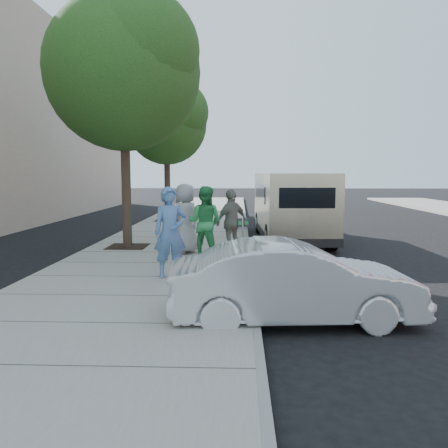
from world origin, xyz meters
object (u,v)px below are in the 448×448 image
at_px(tree_near, 125,67).
at_px(tree_far, 167,121).
at_px(person_officer, 170,232).
at_px(person_striped_polo, 232,222).
at_px(van, 291,205).
at_px(sedan, 294,282).
at_px(person_green_shirt, 205,222).
at_px(parking_meter, 243,233).
at_px(person_gray_shirt, 185,219).

relative_size(tree_near, tree_far, 1.16).
xyz_separation_m(person_officer, person_striped_polo, (1.28, 2.78, -0.08)).
relative_size(van, person_officer, 3.33).
relative_size(sedan, person_green_shirt, 2.08).
height_order(tree_near, parking_meter, tree_near).
xyz_separation_m(tree_far, person_officer, (1.92, -11.52, -3.74)).
bearing_deg(tree_far, sedan, -72.79).
bearing_deg(person_officer, parking_meter, -1.13).
xyz_separation_m(sedan, person_officer, (-2.39, 2.42, 0.48)).
relative_size(tree_far, person_officer, 3.28).
height_order(tree_far, person_gray_shirt, tree_far).
distance_m(tree_far, person_officer, 12.26).
height_order(tree_near, person_officer, tree_near).
relative_size(person_officer, person_green_shirt, 1.03).
bearing_deg(person_green_shirt, person_officer, 91.40).
height_order(tree_near, person_striped_polo, tree_near).
distance_m(tree_far, parking_meter, 12.18).
bearing_deg(parking_meter, sedan, -86.63).
bearing_deg(person_green_shirt, van, -106.46).
distance_m(person_officer, person_striped_polo, 3.06).
bearing_deg(parking_meter, van, 61.38).
height_order(tree_far, sedan, tree_far).
distance_m(tree_near, person_officer, 6.20).
relative_size(tree_near, van, 1.14).
xyz_separation_m(van, person_striped_polo, (-2.07, -3.75, -0.22)).
relative_size(tree_far, parking_meter, 5.18).
relative_size(person_gray_shirt, person_striped_polo, 1.08).
distance_m(sedan, person_green_shirt, 4.97).
relative_size(tree_near, sedan, 1.87).
height_order(van, person_striped_polo, van).
height_order(parking_meter, person_striped_polo, person_striped_polo).
relative_size(parking_meter, person_gray_shirt, 0.63).
height_order(person_green_shirt, person_gray_shirt, person_gray_shirt).
xyz_separation_m(van, sedan, (-0.96, -8.94, -0.62)).
bearing_deg(tree_far, person_striped_polo, -69.84).
bearing_deg(tree_near, person_officer, -63.85).
height_order(van, person_officer, van).
height_order(van, person_gray_shirt, van).
distance_m(tree_near, person_striped_polo, 5.63).
height_order(person_green_shirt, person_striped_polo, person_green_shirt).
relative_size(parking_meter, person_green_shirt, 0.65).
height_order(tree_near, person_gray_shirt, tree_near).
bearing_deg(person_officer, person_green_shirt, 56.50).
relative_size(tree_near, person_striped_polo, 4.13).
height_order(person_officer, person_gray_shirt, person_officer).
bearing_deg(van, person_officer, -119.41).
bearing_deg(person_green_shirt, person_striped_polo, -124.01).
bearing_deg(sedan, person_green_shirt, 17.02).
relative_size(tree_far, person_gray_shirt, 3.28).
bearing_deg(person_gray_shirt, parking_meter, 75.59).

